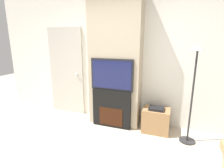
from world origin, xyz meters
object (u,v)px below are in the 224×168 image
at_px(fireplace, 112,109).
at_px(media_stand, 156,120).
at_px(television, 112,75).
at_px(floor_lamp, 195,75).

height_order(fireplace, media_stand, fireplace).
distance_m(fireplace, television, 0.70).
bearing_deg(television, media_stand, 6.48).
bearing_deg(floor_lamp, media_stand, 162.38).
distance_m(television, floor_lamp, 1.45).
relative_size(fireplace, television, 0.93).
relative_size(fireplace, floor_lamp, 0.47).
xyz_separation_m(floor_lamp, media_stand, (-0.57, 0.18, -0.95)).
xyz_separation_m(fireplace, media_stand, (0.87, 0.10, -0.15)).
bearing_deg(television, floor_lamp, -3.25).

